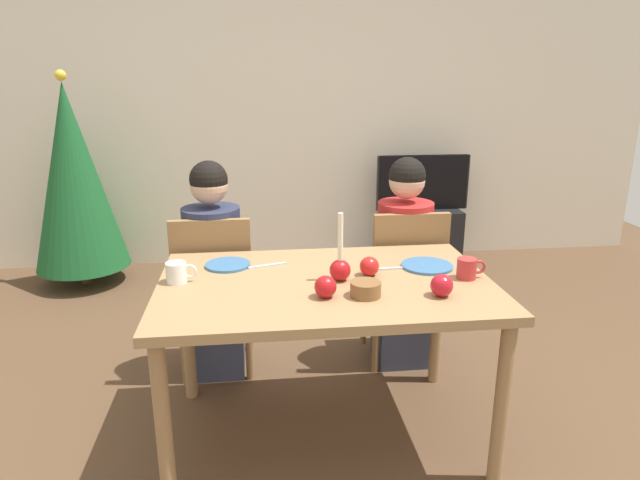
{
  "coord_description": "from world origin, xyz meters",
  "views": [
    {
      "loc": [
        -0.28,
        -2.15,
        1.58
      ],
      "look_at": [
        0.0,
        0.2,
        0.87
      ],
      "focal_mm": 30.93,
      "sensor_mm": 36.0,
      "label": 1
    }
  ],
  "objects": [
    {
      "name": "chair_right",
      "position": [
        0.51,
        0.61,
        0.51
      ],
      "size": [
        0.4,
        0.4,
        0.9
      ],
      "color": "olive",
      "rests_on": "ground"
    },
    {
      "name": "chair_left",
      "position": [
        -0.51,
        0.61,
        0.51
      ],
      "size": [
        0.4,
        0.4,
        0.9
      ],
      "color": "olive",
      "rests_on": "ground"
    },
    {
      "name": "christmas_tree",
      "position": [
        -1.64,
        2.14,
        0.84
      ],
      "size": [
        0.7,
        0.7,
        1.62
      ],
      "color": "brown",
      "rests_on": "ground"
    },
    {
      "name": "mug_left",
      "position": [
        -0.62,
        0.06,
        0.79
      ],
      "size": [
        0.13,
        0.09,
        0.09
      ],
      "color": "white",
      "rests_on": "dining_table"
    },
    {
      "name": "apple_by_right_mug",
      "position": [
        -0.02,
        -0.18,
        0.79
      ],
      "size": [
        0.09,
        0.09,
        0.09
      ],
      "primitive_type": "sphere",
      "color": "#B01318",
      "rests_on": "dining_table"
    },
    {
      "name": "plate_left",
      "position": [
        -0.42,
        0.24,
        0.76
      ],
      "size": [
        0.2,
        0.2,
        0.01
      ],
      "primitive_type": "cylinder",
      "color": "teal",
      "rests_on": "dining_table"
    },
    {
      "name": "tv_stand",
      "position": [
        1.13,
        2.3,
        0.24
      ],
      "size": [
        0.64,
        0.4,
        0.48
      ],
      "primitive_type": "cube",
      "color": "black",
      "rests_on": "ground"
    },
    {
      "name": "dining_table",
      "position": [
        0.0,
        0.0,
        0.67
      ],
      "size": [
        1.4,
        0.9,
        0.75
      ],
      "color": "#99754C",
      "rests_on": "ground"
    },
    {
      "name": "back_wall",
      "position": [
        0.0,
        2.6,
        1.3
      ],
      "size": [
        6.4,
        0.1,
        2.6
      ],
      "primitive_type": "cube",
      "color": "beige",
      "rests_on": "ground"
    },
    {
      "name": "person_left_child",
      "position": [
        -0.51,
        0.64,
        0.57
      ],
      "size": [
        0.3,
        0.3,
        1.17
      ],
      "color": "#33384C",
      "rests_on": "ground"
    },
    {
      "name": "apple_by_left_plate",
      "position": [
        0.43,
        -0.22,
        0.79
      ],
      "size": [
        0.09,
        0.09,
        0.09
      ],
      "primitive_type": "sphere",
      "color": "#B21521",
      "rests_on": "dining_table"
    },
    {
      "name": "candle_centerpiece",
      "position": [
        0.06,
        -0.0,
        0.81
      ],
      "size": [
        0.09,
        0.09,
        0.29
      ],
      "color": "red",
      "rests_on": "dining_table"
    },
    {
      "name": "mug_right",
      "position": [
        0.6,
        -0.04,
        0.79
      ],
      "size": [
        0.13,
        0.08,
        0.09
      ],
      "color": "#B72D2D",
      "rests_on": "dining_table"
    },
    {
      "name": "fork_right",
      "position": [
        0.31,
        0.11,
        0.75
      ],
      "size": [
        0.18,
        0.02,
        0.01
      ],
      "primitive_type": "cube",
      "rotation": [
        0.0,
        0.0,
        0.06
      ],
      "color": "silver",
      "rests_on": "dining_table"
    },
    {
      "name": "bowl_walnuts",
      "position": [
        0.13,
        -0.18,
        0.78
      ],
      "size": [
        0.12,
        0.12,
        0.06
      ],
      "primitive_type": "cylinder",
      "color": "brown",
      "rests_on": "dining_table"
    },
    {
      "name": "plate_right",
      "position": [
        0.48,
        0.12,
        0.76
      ],
      "size": [
        0.23,
        0.23,
        0.01
      ],
      "primitive_type": "cylinder",
      "color": "teal",
      "rests_on": "dining_table"
    },
    {
      "name": "fork_left",
      "position": [
        -0.24,
        0.21,
        0.75
      ],
      "size": [
        0.18,
        0.07,
        0.01
      ],
      "primitive_type": "cube",
      "rotation": [
        0.0,
        0.0,
        0.3
      ],
      "color": "silver",
      "rests_on": "dining_table"
    },
    {
      "name": "apple_near_candle",
      "position": [
        0.2,
        0.04,
        0.79
      ],
      "size": [
        0.08,
        0.08,
        0.08
      ],
      "primitive_type": "sphere",
      "color": "red",
      "rests_on": "dining_table"
    },
    {
      "name": "tv",
      "position": [
        1.13,
        2.3,
        0.71
      ],
      "size": [
        0.79,
        0.05,
        0.46
      ],
      "color": "black",
      "rests_on": "tv_stand"
    },
    {
      "name": "person_right_child",
      "position": [
        0.51,
        0.64,
        0.57
      ],
      "size": [
        0.3,
        0.3,
        1.17
      ],
      "color": "#33384C",
      "rests_on": "ground"
    },
    {
      "name": "ground_plane",
      "position": [
        0.0,
        0.0,
        0.0
      ],
      "size": [
        7.68,
        7.68,
        0.0
      ],
      "primitive_type": "plane",
      "color": "brown"
    }
  ]
}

